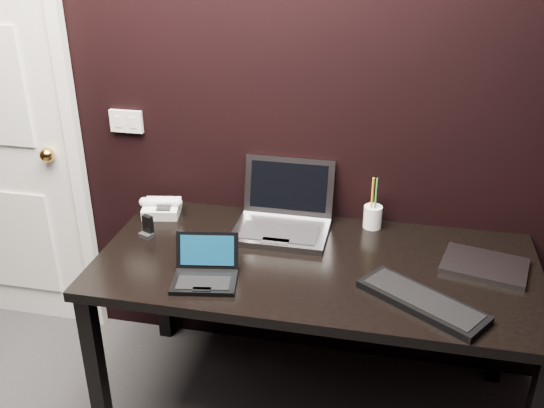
% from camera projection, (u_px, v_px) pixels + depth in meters
% --- Properties ---
extents(wall_back, '(4.00, 0.00, 4.00)m').
position_uv_depth(wall_back, '(262.00, 89.00, 2.51)').
color(wall_back, black).
rests_on(wall_back, ground).
extents(wall_switch, '(0.15, 0.02, 0.10)m').
position_uv_depth(wall_switch, '(126.00, 121.00, 2.69)').
color(wall_switch, silver).
rests_on(wall_switch, wall_back).
extents(desk, '(1.70, 0.80, 0.74)m').
position_uv_depth(desk, '(315.00, 278.00, 2.38)').
color(desk, black).
rests_on(desk, ground).
extents(netbook, '(0.26, 0.24, 0.15)m').
position_uv_depth(netbook, '(205.00, 273.00, 2.22)').
color(netbook, black).
rests_on(netbook, desk).
extents(silver_laptop, '(0.39, 0.35, 0.27)m').
position_uv_depth(silver_laptop, '(283.00, 219.00, 2.56)').
color(silver_laptop, gray).
rests_on(silver_laptop, desk).
extents(ext_keyboard, '(0.46, 0.38, 0.03)m').
position_uv_depth(ext_keyboard, '(422.00, 301.00, 2.08)').
color(ext_keyboard, black).
rests_on(ext_keyboard, desk).
extents(closed_laptop, '(0.35, 0.28, 0.02)m').
position_uv_depth(closed_laptop, '(485.00, 266.00, 2.30)').
color(closed_laptop, '#9A9BA0').
rests_on(closed_laptop, desk).
extents(desk_phone, '(0.20, 0.17, 0.09)m').
position_uv_depth(desk_phone, '(162.00, 208.00, 2.69)').
color(desk_phone, white).
rests_on(desk_phone, desk).
extents(mobile_phone, '(0.07, 0.06, 0.09)m').
position_uv_depth(mobile_phone, '(148.00, 229.00, 2.51)').
color(mobile_phone, black).
rests_on(mobile_phone, desk).
extents(pen_cup, '(0.10, 0.10, 0.23)m').
position_uv_depth(pen_cup, '(373.00, 216.00, 2.58)').
color(pen_cup, white).
rests_on(pen_cup, desk).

